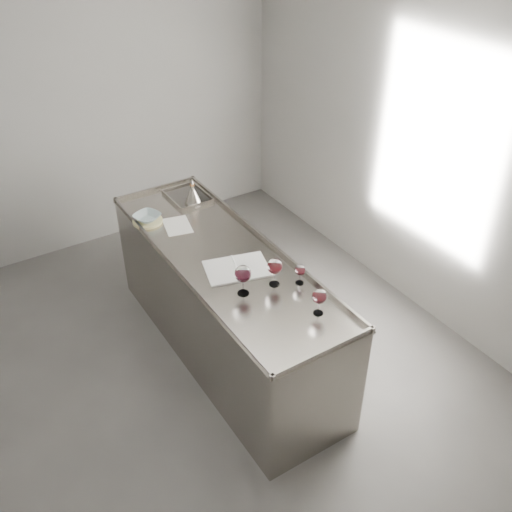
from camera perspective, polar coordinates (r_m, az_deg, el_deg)
room_shell at (r=3.49m, az=-8.23°, el=1.41°), size 4.54×5.04×2.84m
counter at (r=4.44m, az=-3.10°, el=-4.91°), size 0.77×2.42×0.97m
wine_glass_left at (r=3.70m, az=-1.32°, el=-1.85°), size 0.11×0.11×0.22m
wine_glass_middle at (r=3.78m, az=1.88°, el=-1.09°), size 0.10×0.10×0.20m
wine_glass_right at (r=3.57m, az=6.36°, el=-4.09°), size 0.09×0.09×0.19m
wine_glass_small at (r=3.83m, az=4.44°, el=-1.48°), size 0.07×0.07×0.14m
notebook at (r=4.01m, az=-1.92°, el=-1.25°), size 0.51×0.41×0.02m
loose_paper_top at (r=4.53m, az=-7.86°, el=3.03°), size 0.25×0.32×0.00m
trivet at (r=4.61m, az=-10.78°, el=3.47°), size 0.28×0.28×0.02m
ceramic_bowl at (r=4.60m, az=-10.83°, el=3.84°), size 0.26×0.26×0.05m
wine_funnel at (r=4.79m, az=-6.32°, el=5.96°), size 0.16×0.16×0.23m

